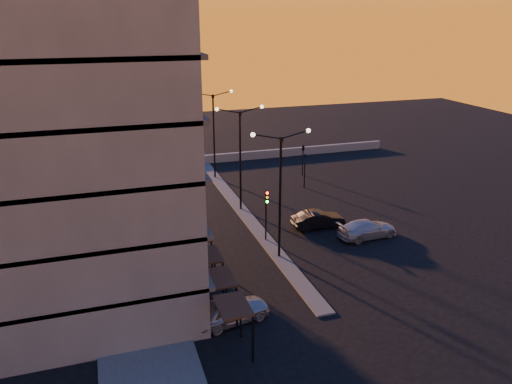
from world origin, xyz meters
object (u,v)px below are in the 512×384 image
object	(u,v)px
car_wagon	(367,229)
streetlamp_mid	(240,151)
car_hatchback	(231,310)
traffic_light_main	(267,207)
car_sedan	(318,220)

from	to	relation	value
car_wagon	streetlamp_mid	bearing A→B (deg)	37.02
streetlamp_mid	car_hatchback	xyz separation A→B (m)	(-5.52, -16.80, -4.82)
traffic_light_main	car_sedan	xyz separation A→B (m)	(5.00, 1.23, -2.15)
traffic_light_main	car_wagon	world-z (taller)	traffic_light_main
streetlamp_mid	car_wagon	size ratio (longest dim) A/B	1.92
streetlamp_mid	car_hatchback	world-z (taller)	streetlamp_mid
car_hatchback	car_sedan	size ratio (longest dim) A/B	1.02
traffic_light_main	car_sedan	bearing A→B (deg)	13.83
traffic_light_main	car_wagon	size ratio (longest dim) A/B	0.86
streetlamp_mid	traffic_light_main	distance (m)	7.62
traffic_light_main	car_hatchback	world-z (taller)	traffic_light_main
car_hatchback	traffic_light_main	bearing A→B (deg)	-41.07
car_hatchback	car_sedan	distance (m)	15.15
streetlamp_mid	car_wagon	bearing A→B (deg)	-48.04
streetlamp_mid	traffic_light_main	bearing A→B (deg)	-90.00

